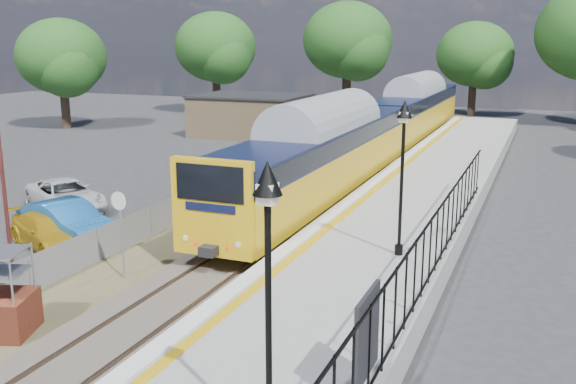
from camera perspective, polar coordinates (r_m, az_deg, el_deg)
The scene contains 16 objects.
ground at distance 16.80m, azimuth -13.61°, elevation -12.26°, with size 120.00×120.00×0.00m, color #2D2D30.
track_bed at distance 24.87m, azimuth -1.46°, elevation -3.15°, with size 5.90×80.00×0.29m.
platform at distance 21.80m, azimuth 8.09°, elevation -4.70°, with size 5.00×70.00×0.90m, color gray.
platform_edge at distance 22.22m, azimuth 2.96°, elevation -3.00°, with size 0.90×70.00×0.01m.
victorian_lamp_south at distance 9.37m, azimuth -1.80°, elevation -4.44°, with size 0.44×0.44×4.60m.
victorian_lamp_north at distance 18.76m, azimuth 10.21°, elevation 4.38°, with size 0.44×0.44×4.60m.
palisade_fence at distance 15.55m, azimuth 11.36°, elevation -6.94°, with size 0.12×26.00×2.00m.
wire_fence at distance 28.35m, azimuth -6.48°, elevation -0.10°, with size 0.06×52.00×1.20m.
outbuilding at distance 48.09m, azimuth -2.55°, elevation 6.63°, with size 10.80×10.10×3.12m.
tree_line at distance 54.69m, azimuth 14.49°, elevation 12.38°, with size 56.80×43.80×11.88m.
train at distance 38.14m, azimuth 8.27°, elevation 5.97°, with size 2.82×40.83×3.51m.
brick_plinth at distance 17.38m, azimuth -24.12°, elevation -8.36°, with size 1.77×1.77×2.23m.
speed_sign at distance 19.84m, azimuth -14.69°, elevation -2.47°, with size 0.56×0.13×2.79m.
car_blue at distance 24.44m, azimuth -19.02°, elevation -2.57°, with size 1.60×4.58×1.51m, color #1A599F.
car_yellow at distance 24.16m, azimuth -20.43°, elevation -3.25°, with size 1.68×4.13×1.20m, color #C09216.
car_white at distance 29.04m, azimuth -19.13°, elevation -0.31°, with size 2.21×4.78×1.33m, color silver.
Camera 1 is at (9.15, -12.14, 7.16)m, focal length 40.00 mm.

